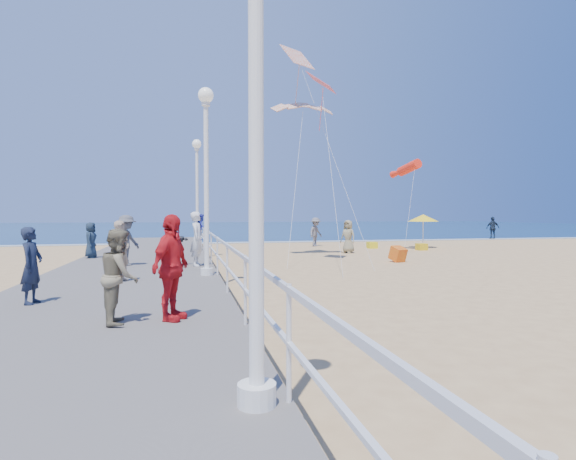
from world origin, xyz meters
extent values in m
plane|color=tan|center=(0.00, 0.00, 0.00)|extent=(160.00, 160.00, 0.00)
cube|color=#0D2A4F|center=(0.00, 65.00, 0.01)|extent=(160.00, 90.00, 0.05)
cube|color=silver|center=(0.00, 20.50, 0.03)|extent=(160.00, 1.20, 0.04)
cube|color=slate|center=(-7.50, 0.00, 0.20)|extent=(5.00, 44.00, 0.40)
cube|color=white|center=(-5.05, 0.00, 1.45)|extent=(0.05, 42.00, 0.06)
cube|color=white|center=(-5.05, 0.00, 0.95)|extent=(0.05, 42.00, 0.04)
cylinder|color=white|center=(-5.35, -9.00, 0.50)|extent=(0.36, 0.36, 0.20)
cylinder|color=white|center=(-5.35, -9.00, 2.85)|extent=(0.14, 0.14, 4.70)
cylinder|color=white|center=(-5.35, 0.00, 0.50)|extent=(0.36, 0.36, 0.20)
cylinder|color=white|center=(-5.35, 0.00, 2.85)|extent=(0.14, 0.14, 4.70)
sphere|color=white|center=(-5.35, 0.00, 5.50)|extent=(0.44, 0.44, 0.44)
cylinder|color=white|center=(-5.35, 9.00, 0.50)|extent=(0.36, 0.36, 0.20)
cylinder|color=white|center=(-5.35, 9.00, 2.85)|extent=(0.14, 0.14, 4.70)
sphere|color=white|center=(-5.35, 9.00, 5.50)|extent=(0.44, 0.44, 0.44)
imported|color=silver|center=(-5.55, 2.38, 1.31)|extent=(0.58, 0.75, 1.82)
imported|color=#313ABA|center=(-5.40, 2.53, 1.70)|extent=(0.44, 0.51, 0.90)
imported|color=#171D32|center=(-8.87, -3.42, 1.15)|extent=(0.44, 0.59, 1.50)
imported|color=#817659|center=(-6.99, -5.44, 1.16)|extent=(0.62, 0.77, 1.51)
imported|color=#515055|center=(-7.88, 2.96, 1.26)|extent=(1.15, 1.28, 1.72)
imported|color=red|center=(-6.19, -5.43, 1.27)|extent=(0.85, 1.10, 1.74)
imported|color=#1A2839|center=(-9.60, 6.16, 1.11)|extent=(0.50, 0.73, 1.42)
imported|color=#57575C|center=(-6.36, 2.27, 1.21)|extent=(1.08, 1.57, 1.62)
imported|color=gray|center=(-7.56, -0.77, 1.19)|extent=(0.60, 0.68, 1.58)
imported|color=slate|center=(2.62, 15.80, 0.96)|extent=(1.41, 1.35, 1.93)
imported|color=#192639|center=(19.82, 20.45, 0.97)|extent=(1.19, 0.63, 1.93)
imported|color=gray|center=(2.85, 10.34, 0.91)|extent=(1.00, 1.06, 1.82)
cube|color=red|center=(3.35, 5.41, 0.30)|extent=(0.73, 0.84, 0.74)
cylinder|color=white|center=(8.85, 12.84, 0.90)|extent=(0.05, 0.05, 1.80)
cone|color=yellow|center=(8.85, 12.84, 1.91)|extent=(1.90, 1.90, 0.45)
cube|color=yellow|center=(5.53, 13.20, 0.20)|extent=(0.55, 0.55, 0.40)
cube|color=gold|center=(7.82, 11.20, 0.20)|extent=(0.55, 0.55, 0.40)
cylinder|color=#FF2A15|center=(6.94, 11.15, 4.88)|extent=(1.04, 2.85, 1.12)
cube|color=#FF5D6C|center=(-0.17, 5.70, 7.80)|extent=(1.57, 1.65, 0.75)
cube|color=#DA4319|center=(-0.60, 8.20, 9.71)|extent=(1.76, 1.60, 1.11)
camera|label=1|loc=(-5.98, -12.98, 2.14)|focal=28.00mm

